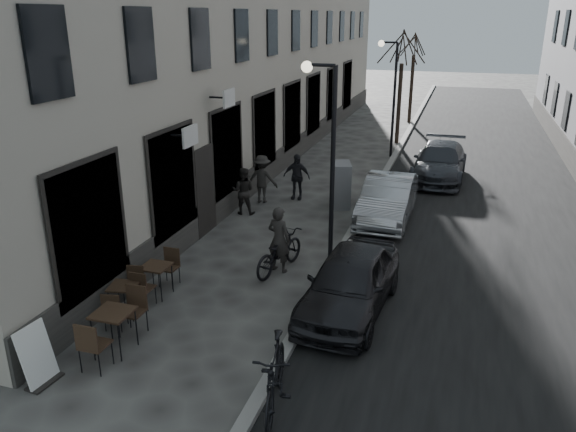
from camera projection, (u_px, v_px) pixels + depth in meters
The scene contains 21 objects.
ground at pixel (249, 397), 9.54m from camera, with size 120.00×120.00×0.00m, color #363331.
road at pixel (479, 174), 22.82m from camera, with size 7.30×60.00×0.00m, color black.
kerb at pixel (389, 166), 23.83m from camera, with size 0.25×60.00×0.12m, color gray.
streetlamp_near at pixel (327, 142), 13.90m from camera, with size 0.90×0.28×5.09m.
streetlamp_far at pixel (391, 86), 24.68m from camera, with size 0.90×0.28×5.09m.
tree_near at pixel (403, 47), 26.84m from camera, with size 2.40×2.40×5.70m.
tree_far at pixel (415, 41), 32.23m from camera, with size 2.40×2.40×5.70m.
bistro_set_a at pixel (114, 327), 10.70m from camera, with size 0.69×1.70×1.00m.
bistro_set_b at pixel (125, 297), 12.00m from camera, with size 0.69×1.49×0.85m.
bistro_set_c at pixel (157, 277), 12.85m from camera, with size 0.63×1.52×0.89m.
sign_board at pixel (38, 360), 9.78m from camera, with size 0.43×0.67×1.10m.
utility_cabinet at pixel (342, 185), 18.81m from camera, with size 0.55×1.00×1.50m, color slate.
bicycle at pixel (279, 252), 14.09m from camera, with size 0.69×1.98×1.04m, color black.
cyclist_rider at pixel (279, 239), 13.97m from camera, with size 0.62×0.41×1.70m, color #272522.
pedestrian_near at pixel (243, 191), 18.09m from camera, with size 0.75×0.58×1.54m, color black.
pedestrian_mid at pixel (262, 179), 19.20m from camera, with size 1.06×0.61×1.65m, color #262422.
pedestrian_far at pixel (297, 177), 19.55m from camera, with size 0.94×0.39×1.61m, color black.
car_near at pixel (350, 282), 12.11m from camera, with size 1.62×4.03×1.37m, color black.
car_mid at pixel (388, 199), 17.56m from camera, with size 1.45×4.17×1.37m, color #9EA2A6.
car_far at pixel (440, 162), 21.99m from camera, with size 1.92×4.73×1.37m, color #303339.
moped at pixel (275, 376), 9.11m from camera, with size 0.57×2.03×1.22m, color black.
Camera 1 is at (3.00, -7.37, 6.14)m, focal length 35.00 mm.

